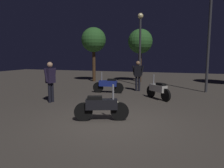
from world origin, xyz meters
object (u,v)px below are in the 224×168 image
Objects in this scene: motorcycle_white_parked_left at (158,90)px; motorcycle_blue_parked_right at (108,85)px; person_rider_beside at (50,78)px; motorcycle_black_foreground at (101,107)px; streetlamp_far at (140,40)px; person_bystander_far at (138,73)px; streetlamp_near at (210,28)px.

motorcycle_blue_parked_right is at bearing 28.98° from motorcycle_white_parked_left.
motorcycle_blue_parked_right is 3.36m from person_rider_beside.
streetlamp_far is at bearing 71.93° from motorcycle_black_foreground.
person_rider_beside is 4.98m from person_bystander_far.
person_rider_beside reaches higher than person_bystander_far.
motorcycle_white_parked_left is at bearing 33.75° from person_bystander_far.
streetlamp_far reaches higher than person_bystander_far.
person_bystander_far is (2.88, 4.06, -0.02)m from person_rider_beside.
streetlamp_far reaches higher than person_rider_beside.
motorcycle_blue_parked_right is 0.35× the size of streetlamp_far.
motorcycle_white_parked_left is 5.33m from streetlamp_far.
streetlamp_near is (2.25, 2.74, 2.96)m from motorcycle_white_parked_left.
person_rider_beside is 7.17m from streetlamp_far.
streetlamp_far is at bearing -21.70° from motorcycle_white_parked_left.
motorcycle_black_foreground is 8.56m from streetlamp_far.
motorcycle_black_foreground is 8.00m from streetlamp_near.
streetlamp_near is at bearing 101.55° from person_bystander_far.
motorcycle_white_parked_left is (1.26, 3.81, 0.00)m from motorcycle_black_foreground.
person_bystander_far is (1.35, 1.12, 0.56)m from motorcycle_blue_parked_right.
streetlamp_far is at bearing -111.79° from motorcycle_blue_parked_right.
person_bystander_far is at bearing -146.26° from motorcycle_blue_parked_right.
motorcycle_black_foreground and motorcycle_white_parked_left have the same top height.
person_rider_beside is at bearing -35.58° from person_bystander_far.
motorcycle_black_foreground is 3.48m from person_rider_beside.
person_rider_beside is (-2.96, 1.74, 0.58)m from motorcycle_black_foreground.
person_bystander_far is at bearing -81.15° from streetlamp_far.
streetlamp_near is at bearing -22.07° from streetlamp_far.
streetlamp_near is (3.51, 6.55, 2.96)m from motorcycle_black_foreground.
streetlamp_near is (4.95, 1.87, 2.96)m from motorcycle_blue_parked_right.
person_rider_beside is at bearing -143.40° from streetlamp_near.
streetlamp_far is (0.99, 3.48, 2.56)m from motorcycle_blue_parked_right.
person_bystander_far is (-1.34, 1.99, 0.56)m from motorcycle_white_parked_left.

